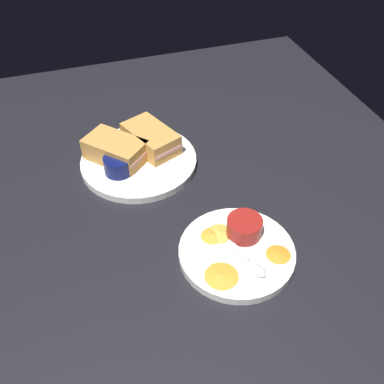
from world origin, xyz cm
name	(u,v)px	position (x,y,z in cm)	size (l,w,h in cm)	color
ground_plane	(178,175)	(0.00, 0.00, -1.50)	(110.00, 110.00, 3.00)	black
plate_sandwich_main	(139,161)	(-4.74, -7.66, 0.80)	(25.70, 25.70, 1.60)	white
sandwich_half_near	(151,139)	(-7.90, -3.94, 4.00)	(14.92, 11.96, 4.80)	#C68C42
sandwich_half_far	(115,150)	(-6.39, -12.26, 4.00)	(14.73, 14.37, 4.80)	#C68C42
ramekin_dark_sauce	(118,164)	(-1.74, -12.60, 3.58)	(6.20, 6.20, 3.68)	#0C144C
spoon_by_dark_ramekin	(135,158)	(-4.86, -8.50, 1.96)	(7.16, 8.75, 0.80)	silver
plate_chips_companion	(237,252)	(26.18, 3.15, 0.80)	(21.01, 21.01, 1.60)	white
ramekin_light_gravy	(244,227)	(23.03, 5.78, 3.52)	(6.53, 6.53, 3.56)	maroon
spoon_by_gravy_ramekin	(254,265)	(30.60, 4.40, 1.96)	(9.89, 4.13, 0.80)	silver
plantain_chip_scatter	(231,252)	(26.57, 1.80, 1.90)	(16.38, 17.65, 0.60)	gold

